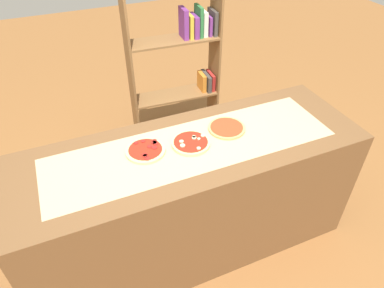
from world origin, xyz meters
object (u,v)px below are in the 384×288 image
object	(u,v)px
pizza_plain_2	(227,128)
bookshelf	(184,71)
pizza_pepperoni_0	(146,150)
pizza_mushroom_1	(191,143)

from	to	relation	value
pizza_plain_2	bookshelf	distance (m)	1.16
pizza_pepperoni_0	pizza_plain_2	xyz separation A→B (m)	(0.56, 0.01, -0.00)
pizza_pepperoni_0	pizza_mushroom_1	bearing A→B (deg)	-8.93
pizza_plain_2	bookshelf	bearing A→B (deg)	82.02
pizza_pepperoni_0	bookshelf	xyz separation A→B (m)	(0.72, 1.15, -0.15)
pizza_pepperoni_0	pizza_plain_2	world-z (taller)	pizza_pepperoni_0
bookshelf	pizza_pepperoni_0	bearing A→B (deg)	-121.83
pizza_mushroom_1	pizza_pepperoni_0	bearing A→B (deg)	171.07
pizza_mushroom_1	pizza_plain_2	world-z (taller)	pizza_mushroom_1
pizza_plain_2	bookshelf	xyz separation A→B (m)	(0.16, 1.14, -0.15)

